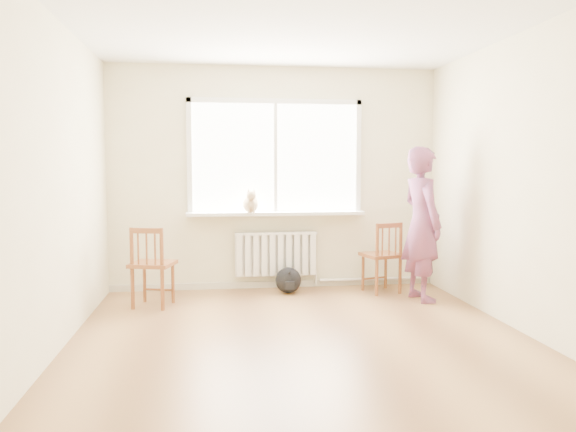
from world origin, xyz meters
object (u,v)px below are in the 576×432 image
object	(u,v)px
chair_left	(151,267)
backpack	(288,280)
chair_right	(384,257)
cat	(251,203)
person	(422,224)

from	to	relation	value
chair_left	backpack	xyz separation A→B (m)	(1.53, 0.47, -0.28)
chair_left	chair_right	world-z (taller)	chair_left
chair_left	cat	world-z (taller)	cat
cat	chair_left	bearing A→B (deg)	-151.06
chair_right	cat	xyz separation A→B (m)	(-1.55, 0.28, 0.64)
cat	backpack	world-z (taller)	cat
chair_left	chair_right	xyz separation A→B (m)	(2.65, 0.34, -0.01)
chair_left	chair_right	size ratio (longest dim) A/B	1.02
cat	chair_right	bearing A→B (deg)	-10.94
cat	person	bearing A→B (deg)	-20.45
chair_left	cat	xyz separation A→B (m)	(1.10, 0.62, 0.63)
chair_right	backpack	world-z (taller)	chair_right
person	cat	distance (m)	1.99
chair_left	cat	bearing A→B (deg)	-135.30
person	backpack	world-z (taller)	person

